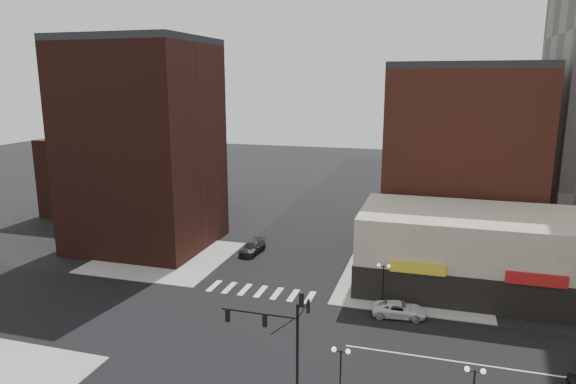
% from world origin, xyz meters
% --- Properties ---
extents(ground, '(240.00, 240.00, 0.00)m').
position_xyz_m(ground, '(0.00, 0.00, 0.00)').
color(ground, black).
rests_on(ground, ground).
extents(road_ew, '(200.00, 14.00, 0.02)m').
position_xyz_m(road_ew, '(0.00, 0.00, 0.01)').
color(road_ew, black).
rests_on(road_ew, ground).
extents(road_ns, '(14.00, 200.00, 0.02)m').
position_xyz_m(road_ns, '(0.00, 0.00, 0.01)').
color(road_ns, black).
rests_on(road_ns, ground).
extents(sidewalk_nw, '(15.00, 15.00, 0.12)m').
position_xyz_m(sidewalk_nw, '(-14.50, 14.50, 0.06)').
color(sidewalk_nw, gray).
rests_on(sidewalk_nw, ground).
extents(sidewalk_ne, '(15.00, 15.00, 0.12)m').
position_xyz_m(sidewalk_ne, '(14.50, 14.50, 0.06)').
color(sidewalk_ne, gray).
rests_on(sidewalk_ne, ground).
extents(building_nw, '(16.00, 15.00, 25.00)m').
position_xyz_m(building_nw, '(-19.00, 18.50, 12.50)').
color(building_nw, '#381812').
rests_on(building_nw, ground).
extents(building_nw_low, '(20.00, 18.00, 12.00)m').
position_xyz_m(building_nw_low, '(-32.00, 34.00, 6.00)').
color(building_nw_low, '#381812').
rests_on(building_nw_low, ground).
extents(building_ne_midrise, '(18.00, 15.00, 22.00)m').
position_xyz_m(building_ne_midrise, '(19.00, 29.50, 11.00)').
color(building_ne_midrise, maroon).
rests_on(building_ne_midrise, ground).
extents(building_ne_row, '(24.20, 12.20, 8.00)m').
position_xyz_m(building_ne_row, '(21.00, 15.00, 3.30)').
color(building_ne_row, beige).
rests_on(building_ne_row, ground).
extents(traffic_signal, '(5.59, 3.09, 7.77)m').
position_xyz_m(traffic_signal, '(7.24, -7.83, 4.96)').
color(traffic_signal, black).
rests_on(traffic_signal, ground).
extents(street_lamp_se_a, '(1.22, 0.32, 4.16)m').
position_xyz_m(street_lamp_se_a, '(11.00, -8.00, 3.29)').
color(street_lamp_se_a, black).
rests_on(street_lamp_se_a, sidewalk_se).
extents(street_lamp_se_b, '(1.22, 0.32, 4.16)m').
position_xyz_m(street_lamp_se_b, '(19.00, -8.00, 3.29)').
color(street_lamp_se_b, black).
rests_on(street_lamp_se_b, sidewalk_se).
extents(street_lamp_ne, '(1.22, 0.32, 4.16)m').
position_xyz_m(street_lamp_ne, '(12.00, 8.00, 3.29)').
color(street_lamp_ne, black).
rests_on(street_lamp_ne, sidewalk_ne).
extents(white_suv, '(5.05, 2.73, 1.35)m').
position_xyz_m(white_suv, '(13.65, 6.50, 0.67)').
color(white_suv, silver).
rests_on(white_suv, ground).
extents(dark_sedan_north, '(2.32, 4.98, 1.41)m').
position_xyz_m(dark_sedan_north, '(-4.90, 18.90, 0.70)').
color(dark_sedan_north, black).
rests_on(dark_sedan_north, ground).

